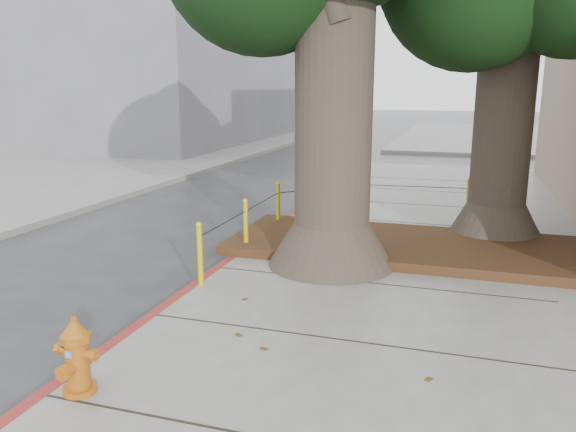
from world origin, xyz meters
The scene contains 10 objects.
ground centered at (0.00, 0.00, 0.00)m, with size 140.00×140.00×0.00m, color #28282B.
sidewalk_far centered at (6.00, 30.00, 0.07)m, with size 16.00×20.00×0.15m, color slate.
sidewalk_opposite centered at (-14.00, 10.00, 0.07)m, with size 14.00×60.00×0.15m, color slate.
curb_red centered at (-2.00, 2.50, 0.07)m, with size 0.14×26.00×0.16m, color maroon.
planter_bed centered at (0.90, 3.90, 0.23)m, with size 6.40×2.60×0.16m, color black.
building_far_grey centered at (-15.00, 22.00, 6.00)m, with size 12.00×16.00×12.00m, color slate.
building_far_white centered at (-17.00, 45.00, 7.50)m, with size 12.00×18.00×15.00m, color silver.
bollard_ring centered at (-0.87, 4.38, 0.66)m, with size 3.79×5.39×0.95m.
fire_hydrant centered at (-1.67, -1.86, 0.52)m, with size 0.40×0.35×0.76m.
car_dark centered at (-10.90, 17.67, 0.55)m, with size 1.53×3.77×1.09m, color black.
Camera 1 is at (1.65, -5.85, 2.97)m, focal length 35.00 mm.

